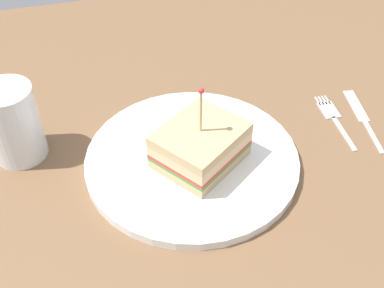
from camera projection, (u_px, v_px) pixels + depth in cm
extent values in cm
cube|color=brown|center=(192.00, 169.00, 60.63)|extent=(95.57, 95.57, 2.00)
cylinder|color=white|center=(192.00, 159.00, 59.55)|extent=(26.14, 26.14, 1.19)
cube|color=tan|center=(200.00, 156.00, 58.24)|extent=(12.33, 12.69, 1.25)
cube|color=#478438|center=(200.00, 151.00, 57.68)|extent=(12.33, 12.69, 0.40)
cube|color=red|center=(200.00, 148.00, 57.38)|extent=(12.33, 12.69, 0.50)
cube|color=#E0B784|center=(200.00, 143.00, 56.76)|extent=(12.33, 12.69, 1.32)
cube|color=tan|center=(200.00, 134.00, 55.89)|extent=(12.33, 12.69, 1.25)
cylinder|color=tan|center=(201.00, 113.00, 53.77)|extent=(0.30, 0.30, 6.26)
sphere|color=red|center=(201.00, 91.00, 51.65)|extent=(0.70, 0.70, 0.70)
cylinder|color=#B74C33|center=(15.00, 129.00, 58.62)|extent=(5.70, 5.70, 7.86)
cylinder|color=white|center=(13.00, 123.00, 57.95)|extent=(6.48, 6.48, 9.81)
cube|color=silver|center=(345.00, 134.00, 63.66)|extent=(6.93, 1.05, 0.35)
cube|color=silver|center=(329.00, 110.00, 67.44)|extent=(3.74, 2.43, 0.35)
cube|color=silver|center=(328.00, 100.00, 69.14)|extent=(2.01, 0.31, 0.35)
cube|color=silver|center=(324.00, 100.00, 69.06)|extent=(2.01, 0.31, 0.35)
cube|color=silver|center=(321.00, 100.00, 68.99)|extent=(2.01, 0.31, 0.35)
cube|color=silver|center=(318.00, 101.00, 68.92)|extent=(2.01, 0.31, 0.35)
cube|color=silver|center=(371.00, 132.00, 63.93)|extent=(8.04, 1.97, 0.35)
cube|color=silver|center=(356.00, 105.00, 68.20)|extent=(7.15, 2.68, 0.24)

